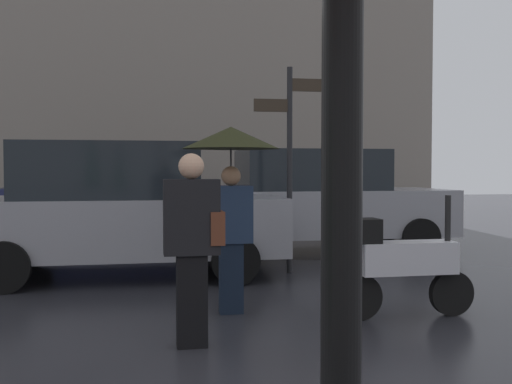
% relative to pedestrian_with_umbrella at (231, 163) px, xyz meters
% --- Properties ---
extents(pedestrian_with_umbrella, '(1.01, 1.01, 1.94)m').
position_rel_pedestrian_with_umbrella_xyz_m(pedestrian_with_umbrella, '(0.00, 0.00, 0.00)').
color(pedestrian_with_umbrella, black).
rests_on(pedestrian_with_umbrella, ground).
extents(pedestrian_with_bag, '(0.50, 0.24, 1.63)m').
position_rel_pedestrian_with_umbrella_xyz_m(pedestrian_with_bag, '(-0.49, -1.13, -0.63)').
color(pedestrian_with_bag, black).
rests_on(pedestrian_with_bag, ground).
extents(parked_scooter, '(1.45, 0.32, 1.23)m').
position_rel_pedestrian_with_umbrella_xyz_m(parked_scooter, '(1.66, -0.52, -1.00)').
color(parked_scooter, black).
rests_on(parked_scooter, ground).
extents(parked_car_left, '(4.46, 1.93, 1.83)m').
position_rel_pedestrian_with_umbrella_xyz_m(parked_car_left, '(2.18, 4.16, -0.62)').
color(parked_car_left, gray).
rests_on(parked_car_left, ground).
extents(parked_car_right, '(4.45, 1.92, 1.96)m').
position_rel_pedestrian_with_umbrella_xyz_m(parked_car_right, '(-1.37, 6.24, -0.58)').
color(parked_car_right, '#1E234C').
rests_on(parked_car_right, ground).
extents(parked_car_distant, '(4.34, 2.06, 1.86)m').
position_rel_pedestrian_with_umbrella_xyz_m(parked_car_distant, '(-1.20, 2.44, -0.62)').
color(parked_car_distant, gray).
rests_on(parked_car_distant, ground).
extents(street_signpost, '(1.08, 0.08, 2.95)m').
position_rel_pedestrian_with_umbrella_xyz_m(street_signpost, '(1.19, 2.29, 0.23)').
color(street_signpost, black).
rests_on(street_signpost, ground).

